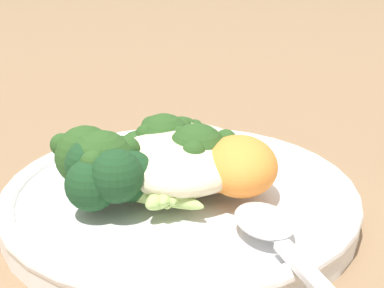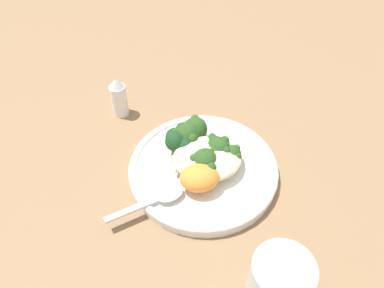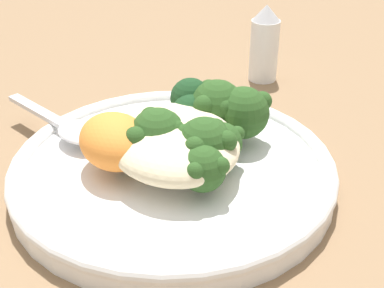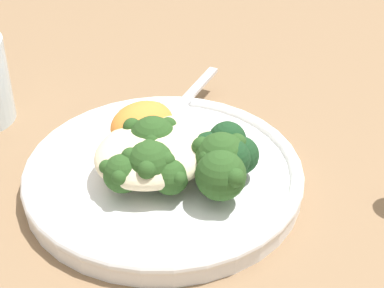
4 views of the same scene
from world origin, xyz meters
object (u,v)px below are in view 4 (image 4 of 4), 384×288
(plate, at_px, (163,175))
(broccoli_stalk_5, at_px, (218,172))
(broccoli_stalk_3, at_px, (154,163))
(kale_tuft, at_px, (224,153))
(broccoli_stalk_1, at_px, (155,138))
(broccoli_stalk_2, at_px, (146,164))
(sweet_potato_chunk_0, at_px, (142,124))
(broccoli_stalk_6, at_px, (218,156))
(spoon, at_px, (177,107))
(sweet_potato_chunk_1, at_px, (150,135))
(broccoli_stalk_0, at_px, (152,136))
(broccoli_stalk_4, at_px, (176,168))
(quinoa_mound, at_px, (156,151))

(plate, bearing_deg, broccoli_stalk_5, 103.69)
(broccoli_stalk_3, xyz_separation_m, kale_tuft, (-0.05, 0.02, -0.00))
(kale_tuft, bearing_deg, broccoli_stalk_1, -59.48)
(broccoli_stalk_1, relative_size, broccoli_stalk_2, 0.70)
(sweet_potato_chunk_0, bearing_deg, broccoli_stalk_6, 102.66)
(broccoli_stalk_1, distance_m, broccoli_stalk_3, 0.04)
(broccoli_stalk_2, distance_m, sweet_potato_chunk_0, 0.05)
(broccoli_stalk_6, distance_m, kale_tuft, 0.01)
(broccoli_stalk_3, relative_size, sweet_potato_chunk_0, 1.55)
(broccoli_stalk_2, xyz_separation_m, spoon, (-0.08, -0.07, -0.01))
(broccoli_stalk_2, bearing_deg, sweet_potato_chunk_1, -133.70)
(kale_tuft, bearing_deg, broccoli_stalk_3, -25.13)
(broccoli_stalk_0, height_order, kale_tuft, kale_tuft)
(broccoli_stalk_3, relative_size, broccoli_stalk_4, 1.08)
(quinoa_mound, height_order, broccoli_stalk_0, quinoa_mound)
(broccoli_stalk_2, xyz_separation_m, sweet_potato_chunk_1, (-0.03, -0.03, 0.00))
(broccoli_stalk_2, bearing_deg, sweet_potato_chunk_0, -124.63)
(broccoli_stalk_0, distance_m, sweet_potato_chunk_1, 0.00)
(broccoli_stalk_0, bearing_deg, broccoli_stalk_4, 125.04)
(quinoa_mound, relative_size, broccoli_stalk_4, 1.24)
(broccoli_stalk_6, bearing_deg, plate, -133.40)
(sweet_potato_chunk_0, relative_size, sweet_potato_chunk_1, 1.14)
(broccoli_stalk_5, bearing_deg, broccoli_stalk_6, 161.06)
(broccoli_stalk_2, bearing_deg, broccoli_stalk_1, -144.42)
(broccoli_stalk_0, distance_m, spoon, 0.06)
(broccoli_stalk_1, xyz_separation_m, broccoli_stalk_5, (-0.01, 0.07, -0.00))
(kale_tuft, bearing_deg, broccoli_stalk_0, -69.71)
(sweet_potato_chunk_0, distance_m, spoon, 0.06)
(quinoa_mound, height_order, broccoli_stalk_3, broccoli_stalk_3)
(plate, bearing_deg, broccoli_stalk_6, 122.71)
(broccoli_stalk_6, relative_size, sweet_potato_chunk_0, 1.42)
(broccoli_stalk_3, relative_size, sweet_potato_chunk_1, 1.76)
(broccoli_stalk_3, height_order, sweet_potato_chunk_0, broccoli_stalk_3)
(plate, height_order, broccoli_stalk_3, broccoli_stalk_3)
(broccoli_stalk_6, distance_m, spoon, 0.11)
(broccoli_stalk_1, relative_size, broccoli_stalk_5, 0.72)
(broccoli_stalk_3, xyz_separation_m, broccoli_stalk_6, (-0.04, 0.03, 0.00))
(kale_tuft, height_order, spoon, kale_tuft)
(broccoli_stalk_3, distance_m, broccoli_stalk_4, 0.02)
(broccoli_stalk_1, bearing_deg, sweet_potato_chunk_1, -79.46)
(quinoa_mound, height_order, broccoli_stalk_6, broccoli_stalk_6)
(broccoli_stalk_3, bearing_deg, broccoli_stalk_5, 116.90)
(sweet_potato_chunk_1, bearing_deg, sweet_potato_chunk_0, -96.32)
(broccoli_stalk_2, bearing_deg, broccoli_stalk_6, 140.66)
(broccoli_stalk_3, distance_m, spoon, 0.11)
(quinoa_mound, relative_size, broccoli_stalk_3, 1.14)
(plate, height_order, kale_tuft, kale_tuft)
(plate, bearing_deg, broccoli_stalk_0, -107.78)
(quinoa_mound, bearing_deg, plate, 166.74)
(quinoa_mound, height_order, sweet_potato_chunk_0, sweet_potato_chunk_0)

